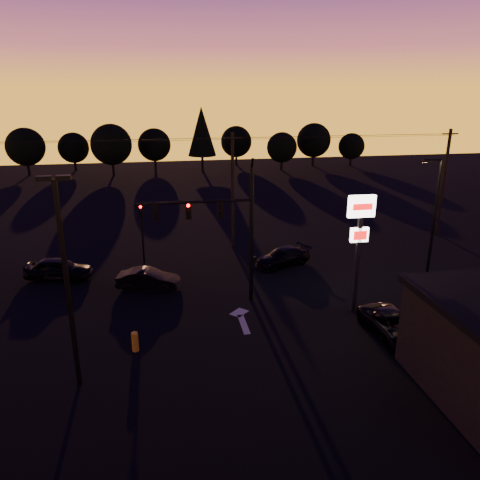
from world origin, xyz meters
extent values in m
plane|color=black|center=(0.00, 0.00, 0.00)|extent=(120.00, 120.00, 0.00)
cube|color=beige|center=(0.50, 1.00, 0.01)|extent=(0.35, 2.20, 0.01)
cube|color=beige|center=(0.50, 2.40, 0.01)|extent=(1.20, 1.20, 0.01)
cylinder|color=black|center=(1.50, 4.00, 4.00)|extent=(0.24, 0.24, 8.00)
cylinder|color=black|center=(1.50, 4.00, 8.20)|extent=(0.14, 0.52, 0.76)
cylinder|color=black|center=(-1.75, 4.00, 6.20)|extent=(6.50, 0.16, 0.16)
cube|color=black|center=(-0.30, 4.00, 5.70)|extent=(0.32, 0.22, 0.95)
sphere|color=black|center=(-0.30, 3.87, 6.05)|extent=(0.18, 0.18, 0.18)
sphere|color=black|center=(-0.30, 3.87, 5.75)|extent=(0.18, 0.18, 0.18)
sphere|color=black|center=(-0.30, 3.87, 5.45)|extent=(0.18, 0.18, 0.18)
cube|color=black|center=(-2.10, 4.00, 5.70)|extent=(0.32, 0.22, 0.95)
sphere|color=#FF0705|center=(-2.10, 3.87, 6.05)|extent=(0.18, 0.18, 0.18)
sphere|color=black|center=(-2.10, 3.87, 5.75)|extent=(0.18, 0.18, 0.18)
sphere|color=black|center=(-2.10, 3.87, 5.45)|extent=(0.18, 0.18, 0.18)
cube|color=black|center=(-3.90, 4.00, 5.70)|extent=(0.32, 0.22, 0.95)
sphere|color=black|center=(-3.90, 3.87, 6.05)|extent=(0.18, 0.18, 0.18)
sphere|color=black|center=(-3.90, 3.87, 5.75)|extent=(0.18, 0.18, 0.18)
sphere|color=black|center=(-3.90, 3.87, 5.45)|extent=(0.18, 0.18, 0.18)
cube|color=black|center=(1.68, 4.00, 2.60)|extent=(0.22, 0.18, 0.28)
cylinder|color=black|center=(-5.00, 11.50, 1.80)|extent=(0.14, 0.14, 3.60)
cube|color=black|center=(-5.00, 11.50, 3.90)|extent=(0.30, 0.20, 0.90)
sphere|color=#FF0705|center=(-5.00, 11.38, 4.22)|extent=(0.18, 0.18, 0.18)
sphere|color=black|center=(-5.00, 11.38, 3.94)|extent=(0.18, 0.18, 0.18)
sphere|color=black|center=(-5.00, 11.38, 3.66)|extent=(0.18, 0.18, 0.18)
cube|color=black|center=(-7.50, -3.00, 4.50)|extent=(0.18, 0.18, 9.00)
cube|color=black|center=(-7.85, -3.00, 9.05)|extent=(0.55, 0.30, 0.18)
cube|color=black|center=(-7.15, -3.00, 9.05)|extent=(0.55, 0.30, 0.18)
cube|color=black|center=(7.00, 1.50, 3.20)|extent=(0.22, 0.22, 6.40)
cube|color=white|center=(7.00, 1.50, 6.20)|extent=(1.50, 0.25, 1.20)
cube|color=red|center=(7.00, 1.36, 6.20)|extent=(1.10, 0.02, 0.35)
cube|color=white|center=(7.00, 1.50, 4.60)|extent=(1.00, 0.22, 0.80)
cube|color=red|center=(7.00, 1.37, 4.60)|extent=(0.75, 0.02, 0.50)
cylinder|color=black|center=(14.00, 5.50, 4.00)|extent=(0.20, 0.20, 8.00)
cylinder|color=black|center=(13.40, 5.50, 7.90)|extent=(1.20, 0.14, 0.14)
cube|color=black|center=(12.80, 5.50, 7.85)|extent=(0.50, 0.22, 0.14)
plane|color=#FFB759|center=(12.80, 5.50, 7.77)|extent=(0.35, 0.35, 0.00)
cylinder|color=black|center=(2.00, 14.00, 4.50)|extent=(0.26, 0.26, 9.00)
cube|color=black|center=(2.00, 14.00, 8.60)|extent=(1.40, 0.10, 0.10)
cylinder|color=black|center=(20.00, 14.00, 4.50)|extent=(0.26, 0.26, 9.00)
cube|color=black|center=(20.00, 14.00, 8.60)|extent=(1.40, 0.10, 0.10)
cylinder|color=black|center=(-7.00, 13.40, 8.55)|extent=(18.00, 0.02, 0.02)
cylinder|color=black|center=(-7.00, 14.00, 8.60)|extent=(18.00, 0.02, 0.02)
cylinder|color=black|center=(-7.00, 14.60, 8.55)|extent=(18.00, 0.02, 0.02)
cylinder|color=black|center=(11.00, 13.40, 8.55)|extent=(18.00, 0.02, 0.02)
cylinder|color=black|center=(11.00, 14.00, 8.60)|extent=(18.00, 0.02, 0.02)
cylinder|color=black|center=(11.00, 14.60, 8.55)|extent=(18.00, 0.02, 0.02)
cube|color=black|center=(9.00, -3.48, 1.40)|extent=(2.20, 0.05, 1.60)
cylinder|color=gold|center=(-5.19, -0.69, 0.49)|extent=(0.33, 0.33, 0.98)
cylinder|color=black|center=(-22.00, 50.00, 0.81)|extent=(0.36, 0.36, 1.62)
sphere|color=black|center=(-22.00, 50.00, 4.06)|extent=(5.36, 5.36, 5.36)
cylinder|color=black|center=(-16.00, 53.00, 0.69)|extent=(0.36, 0.36, 1.38)
sphere|color=black|center=(-16.00, 53.00, 3.44)|extent=(4.54, 4.54, 4.54)
cylinder|color=black|center=(-10.00, 48.00, 0.88)|extent=(0.36, 0.36, 1.75)
sphere|color=black|center=(-10.00, 48.00, 4.38)|extent=(5.77, 5.78, 5.78)
cylinder|color=black|center=(-4.00, 52.00, 0.75)|extent=(0.36, 0.36, 1.50)
sphere|color=black|center=(-4.00, 52.00, 3.75)|extent=(4.95, 4.95, 4.95)
cylinder|color=black|center=(3.00, 49.00, 1.19)|extent=(0.36, 0.36, 2.38)
cone|color=black|center=(3.00, 49.00, 5.94)|extent=(4.18, 4.18, 7.12)
cylinder|color=black|center=(9.00, 54.00, 0.75)|extent=(0.36, 0.36, 1.50)
sphere|color=black|center=(9.00, 54.00, 3.75)|extent=(4.95, 4.95, 4.95)
cylinder|color=black|center=(15.00, 48.00, 0.69)|extent=(0.36, 0.36, 1.38)
sphere|color=black|center=(15.00, 48.00, 3.44)|extent=(4.54, 4.54, 4.54)
cylinder|color=black|center=(21.00, 51.00, 0.81)|extent=(0.36, 0.36, 1.62)
sphere|color=black|center=(21.00, 51.00, 4.06)|extent=(5.36, 5.36, 5.36)
cylinder|color=black|center=(27.00, 50.00, 0.62)|extent=(0.36, 0.36, 1.25)
sphere|color=black|center=(27.00, 50.00, 3.12)|extent=(4.12, 4.12, 4.12)
imported|color=black|center=(-10.54, 9.29, 0.74)|extent=(4.59, 2.57, 1.47)
imported|color=black|center=(-4.63, 6.69, 0.65)|extent=(4.14, 2.25, 1.29)
imported|color=black|center=(4.85, 9.20, 0.62)|extent=(4.62, 3.26, 1.24)
imported|color=black|center=(7.86, -1.59, 0.63)|extent=(2.44, 4.70, 1.27)
camera|label=1|loc=(-3.62, -21.29, 12.34)|focal=35.00mm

